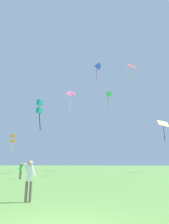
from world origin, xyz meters
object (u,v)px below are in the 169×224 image
kite_red_high (132,70)px  kite_yellow_diamond (164,127)px  kite_teal_box (39,107)px  kite_green_small (108,94)px  person_with_spool (21,169)px  kite_pink_low (71,99)px  kite_blue_delta (96,66)px  person_foreground_watcher (29,177)px  kite_orange_box (13,139)px

kite_red_high → kite_yellow_diamond: size_ratio=2.78×
kite_teal_box → kite_red_high: (13.15, 25.21, 16.92)m
kite_red_high → kite_green_small: bearing=-100.4°
kite_green_small → person_with_spool: 16.45m
kite_red_high → kite_pink_low: size_ratio=1.79×
kite_yellow_diamond → kite_teal_box: bearing=-137.7°
kite_red_high → kite_blue_delta: kite_blue_delta is taller
person_with_spool → person_foreground_watcher: 13.51m
kite_pink_low → person_with_spool: size_ratio=9.43×
person_with_spool → person_foreground_watcher: bearing=-55.7°
kite_green_small → kite_red_high: bearing=79.6°
kite_teal_box → kite_green_small: size_ratio=0.84×
kite_green_small → kite_blue_delta: bearing=105.5°
kite_green_small → kite_blue_delta: size_ratio=0.43×
kite_blue_delta → kite_pink_low: bearing=-99.8°
kite_teal_box → kite_orange_box: 11.85m
kite_orange_box → kite_red_high: 35.04m
kite_green_small → kite_yellow_diamond: size_ratio=1.23×
kite_green_small → person_foreground_watcher: size_ratio=7.41×
kite_orange_box → person_with_spool: size_ratio=6.95×
kite_teal_box → kite_blue_delta: bearing=81.6°
kite_yellow_diamond → kite_green_small: bearing=-126.1°
kite_orange_box → kite_pink_low: 13.17m
kite_teal_box → kite_yellow_diamond: kite_teal_box is taller
kite_yellow_diamond → kite_pink_low: bearing=-158.7°
person_with_spool → person_foreground_watcher: person_foreground_watcher is taller
kite_orange_box → kite_pink_low: kite_pink_low is taller
kite_red_high → person_with_spool: bearing=-112.2°
kite_teal_box → kite_yellow_diamond: bearing=42.3°
kite_red_high → person_foreground_watcher: size_ratio=16.76×
kite_teal_box → kite_red_high: bearing=62.5°
kite_pink_low → person_foreground_watcher: size_ratio=9.37×
kite_green_small → kite_pink_low: 10.28m
kite_red_high → kite_blue_delta: 9.75m
kite_blue_delta → kite_green_small: bearing=-74.5°
kite_green_small → person_with_spool: bearing=-133.3°
kite_orange_box → person_foreground_watcher: kite_orange_box is taller
kite_green_small → person_foreground_watcher: kite_green_small is taller
kite_pink_low → kite_orange_box: bearing=-163.2°
kite_yellow_diamond → person_foreground_watcher: kite_yellow_diamond is taller
kite_red_high → kite_blue_delta: size_ratio=0.97×
kite_green_small → kite_pink_low: bearing=144.0°
kite_teal_box → person_with_spool: size_ratio=6.23×
kite_teal_box → person_foreground_watcher: (8.50, -15.93, -8.36)m
kite_blue_delta → kite_teal_box: bearing=-98.4°
kite_orange_box → kite_yellow_diamond: 29.34m
kite_teal_box → kite_blue_delta: (3.62, 24.50, 18.89)m
kite_pink_low → person_with_spool: kite_pink_low is taller
kite_blue_delta → person_foreground_watcher: size_ratio=17.36×
kite_pink_low → kite_yellow_diamond: size_ratio=1.55×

